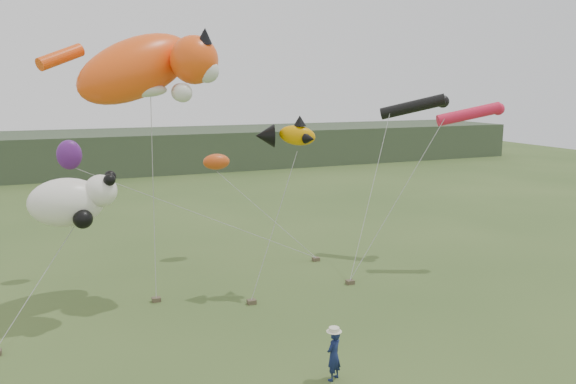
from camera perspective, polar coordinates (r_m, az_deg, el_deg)
name	(u,v)px	position (r m, az deg, el deg)	size (l,w,h in m)	color
ground	(300,349)	(19.41, 1.24, -15.70)	(120.00, 120.00, 0.00)	#385123
headland	(98,153)	(61.10, -18.70, 3.78)	(90.00, 13.00, 4.00)	#2D3D28
festival_attendant	(334,355)	(17.36, 4.67, -16.19)	(0.57, 0.37, 1.57)	#121D46
sandbag_anchors	(229,295)	(23.86, -5.97, -10.35)	(14.31, 5.43, 0.18)	brown
cat_kite	(149,67)	(23.21, -13.95, 12.19)	(6.73, 3.98, 3.97)	#FF5011
fish_kite	(285,135)	(22.93, -0.26, 5.84)	(2.65, 1.73, 1.32)	#E09300
tube_kites	(441,109)	(28.75, 15.27, 8.16)	(4.17, 4.99, 1.52)	black
panda_kite	(72,201)	(21.64, -21.07, -0.86)	(3.11, 2.01, 1.93)	white
misc_kites	(141,158)	(27.30, -14.70, 3.34)	(8.10, 1.43, 1.80)	#CF4915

